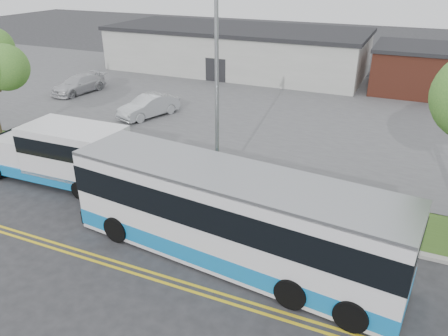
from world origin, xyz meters
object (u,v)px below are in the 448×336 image
at_px(shuttle_bus, 63,152).
at_px(transit_bus, 231,216).
at_px(streetlight_near, 216,86).
at_px(parked_car_a, 149,106).
at_px(parked_car_b, 79,84).
at_px(pedestrian, 38,142).

relative_size(shuttle_bus, transit_bus, 0.62).
distance_m(streetlight_near, shuttle_bus, 8.53).
height_order(parked_car_a, parked_car_b, parked_car_a).
xyz_separation_m(transit_bus, parked_car_b, (-20.59, 15.64, -0.96)).
distance_m(shuttle_bus, parked_car_a, 10.42).
xyz_separation_m(streetlight_near, pedestrian, (-10.72, -0.58, -4.16)).
bearing_deg(streetlight_near, parked_car_b, 148.23).
bearing_deg(pedestrian, shuttle_bus, 127.87).
bearing_deg(shuttle_bus, transit_bus, -14.74).
bearing_deg(parked_car_b, pedestrian, -50.11).
relative_size(streetlight_near, shuttle_bus, 1.19).
bearing_deg(pedestrian, streetlight_near, 155.95).
bearing_deg(shuttle_bus, pedestrian, 153.74).
distance_m(parked_car_a, parked_car_b, 9.33).
distance_m(pedestrian, parked_car_a, 8.88).
distance_m(shuttle_bus, pedestrian, 3.67).
distance_m(streetlight_near, transit_bus, 6.28).
height_order(shuttle_bus, pedestrian, shuttle_bus).
bearing_deg(parked_car_a, parked_car_b, -178.87).
bearing_deg(transit_bus, streetlight_near, 126.57).
bearing_deg(parked_car_a, transit_bus, -27.54).
bearing_deg(streetlight_near, transit_bus, -59.60).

